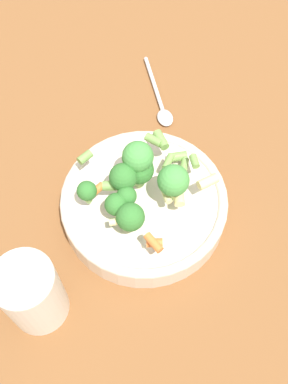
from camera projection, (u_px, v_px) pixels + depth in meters
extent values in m
plane|color=brown|center=(144.00, 211.00, 0.67)|extent=(3.00, 3.00, 0.00)
cylinder|color=beige|center=(144.00, 205.00, 0.65)|extent=(0.24, 0.24, 0.04)
torus|color=beige|center=(144.00, 198.00, 0.64)|extent=(0.24, 0.24, 0.01)
cylinder|color=#8CB766|center=(142.00, 179.00, 0.63)|extent=(0.01, 0.01, 0.02)
sphere|color=#33722D|center=(142.00, 169.00, 0.61)|extent=(0.04, 0.04, 0.04)
cylinder|color=#8CB766|center=(131.00, 225.00, 0.59)|extent=(0.01, 0.01, 0.01)
sphere|color=#33722D|center=(130.00, 217.00, 0.57)|extent=(0.04, 0.04, 0.04)
cylinder|color=#8CB766|center=(127.00, 202.00, 0.60)|extent=(0.01, 0.01, 0.01)
sphere|color=#33722D|center=(127.00, 196.00, 0.59)|extent=(0.03, 0.03, 0.03)
cylinder|color=#8CB766|center=(124.00, 186.00, 0.61)|extent=(0.01, 0.01, 0.01)
sphere|color=#33722D|center=(123.00, 177.00, 0.59)|extent=(0.04, 0.04, 0.04)
cylinder|color=#8CB766|center=(138.00, 168.00, 0.62)|extent=(0.01, 0.01, 0.02)
sphere|color=#479342|center=(138.00, 157.00, 0.59)|extent=(0.04, 0.04, 0.04)
cylinder|color=#8CB766|center=(172.00, 192.00, 0.61)|extent=(0.01, 0.01, 0.02)
sphere|color=#479342|center=(173.00, 180.00, 0.58)|extent=(0.04, 0.04, 0.04)
cylinder|color=#8CB766|center=(88.00, 198.00, 0.61)|extent=(0.01, 0.01, 0.01)
sphere|color=#33722D|center=(87.00, 191.00, 0.59)|extent=(0.03, 0.03, 0.03)
cylinder|color=#8CB766|center=(117.00, 211.00, 0.60)|extent=(0.01, 0.01, 0.01)
sphere|color=#33722D|center=(116.00, 204.00, 0.58)|extent=(0.03, 0.03, 0.03)
cylinder|color=#729E4C|center=(85.00, 157.00, 0.62)|extent=(0.02, 0.02, 0.01)
cylinder|color=beige|center=(208.00, 182.00, 0.61)|extent=(0.02, 0.03, 0.01)
cylinder|color=#729E4C|center=(184.00, 165.00, 0.65)|extent=(0.02, 0.02, 0.01)
cylinder|color=#729E4C|center=(194.00, 161.00, 0.63)|extent=(0.02, 0.01, 0.01)
cylinder|color=#729E4C|center=(111.00, 186.00, 0.60)|extent=(0.02, 0.02, 0.01)
cylinder|color=beige|center=(142.00, 158.00, 0.64)|extent=(0.02, 0.03, 0.01)
cylinder|color=#729E4C|center=(154.00, 140.00, 0.64)|extent=(0.03, 0.03, 0.01)
cylinder|color=beige|center=(119.00, 221.00, 0.58)|extent=(0.01, 0.03, 0.01)
cylinder|color=orange|center=(95.00, 191.00, 0.60)|extent=(0.02, 0.03, 0.01)
cylinder|color=#729E4C|center=(161.00, 140.00, 0.64)|extent=(0.03, 0.02, 0.01)
cylinder|color=orange|center=(154.00, 243.00, 0.56)|extent=(0.03, 0.02, 0.01)
cylinder|color=beige|center=(179.00, 198.00, 0.60)|extent=(0.02, 0.02, 0.01)
cylinder|color=#729E4C|center=(168.00, 162.00, 0.63)|extent=(0.02, 0.02, 0.01)
cylinder|color=#729E4C|center=(178.00, 157.00, 0.65)|extent=(0.02, 0.03, 0.01)
cylinder|color=beige|center=(166.00, 194.00, 0.60)|extent=(0.03, 0.01, 0.01)
cylinder|color=orange|center=(154.00, 243.00, 0.57)|extent=(0.02, 0.02, 0.01)
cylinder|color=beige|center=(130.00, 209.00, 0.61)|extent=(0.02, 0.01, 0.01)
cylinder|color=silver|center=(32.00, 294.00, 0.55)|extent=(0.07, 0.07, 0.11)
torus|color=silver|center=(21.00, 278.00, 0.50)|extent=(0.07, 0.07, 0.01)
cylinder|color=silver|center=(154.00, 83.00, 0.79)|extent=(0.13, 0.02, 0.01)
ellipsoid|color=silver|center=(165.00, 118.00, 0.75)|extent=(0.04, 0.03, 0.01)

